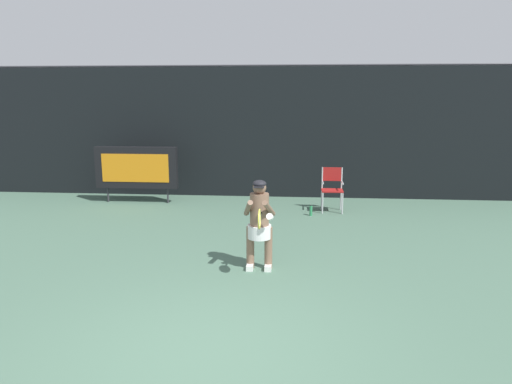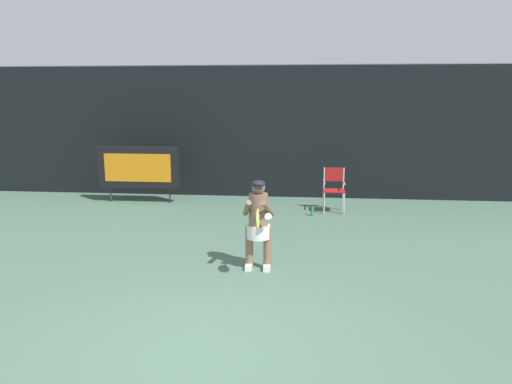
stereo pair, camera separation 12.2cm
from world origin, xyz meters
name	(u,v)px [view 1 (the left image)]	position (x,y,z in m)	size (l,w,h in m)	color
ground	(201,366)	(0.00, -0.19, -0.01)	(18.00, 22.00, 0.03)	#486855
backdrop_screen	(261,133)	(0.00, 8.50, 1.81)	(18.00, 0.12, 3.66)	black
scoreboard	(136,168)	(-3.25, 7.40, 0.95)	(2.20, 0.21, 1.50)	black
umpire_chair	(332,187)	(1.88, 6.86, 0.62)	(0.52, 0.44, 1.08)	#B7B7BC
water_bottle	(311,211)	(1.35, 6.35, 0.12)	(0.07, 0.07, 0.27)	#2D8651
tennis_player	(259,221)	(0.40, 2.73, 0.82)	(0.53, 0.61, 1.49)	white
tennis_racket	(259,219)	(0.44, 2.22, 0.99)	(0.03, 0.60, 0.31)	black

